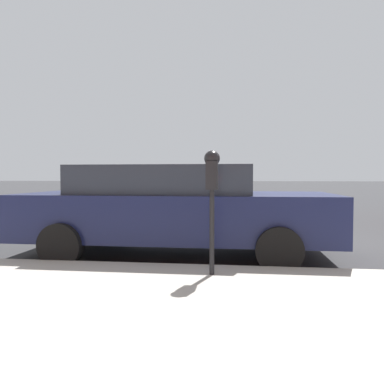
# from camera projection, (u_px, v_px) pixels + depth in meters

# --- Properties ---
(ground_plane) EXTENTS (220.00, 220.00, 0.00)m
(ground_plane) POSITION_uv_depth(u_px,v_px,m) (234.00, 245.00, 7.17)
(ground_plane) COLOR #333335
(parking_meter) EXTENTS (0.21, 0.19, 1.49)m
(parking_meter) POSITION_uv_depth(u_px,v_px,m) (212.00, 180.00, 4.47)
(parking_meter) COLOR black
(parking_meter) RESTS_ON sidewalk
(car_navy) EXTENTS (2.16, 4.98, 1.48)m
(car_navy) POSITION_uv_depth(u_px,v_px,m) (174.00, 208.00, 6.14)
(car_navy) COLOR #14193D
(car_navy) RESTS_ON ground_plane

